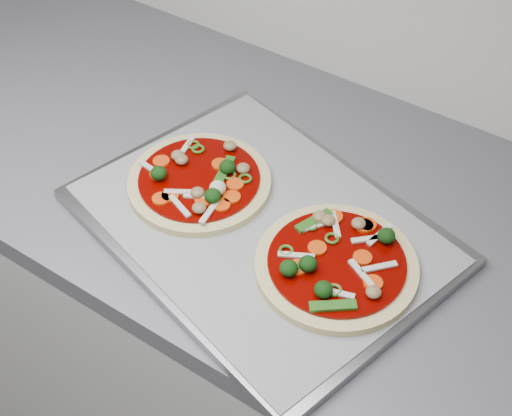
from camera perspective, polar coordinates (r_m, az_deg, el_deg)
The scene contains 4 objects.
baking_tray at distance 0.99m, azimuth 0.36°, elevation -1.52°, with size 0.50×0.37×0.02m, color gray.
parchment at distance 0.99m, azimuth 0.36°, elevation -1.16°, with size 0.47×0.34×0.00m, color gray.
pizza_left at distance 1.04m, azimuth -4.51°, elevation 2.18°, with size 0.28×0.28×0.04m.
pizza_right at distance 0.93m, azimuth 6.41°, elevation -4.40°, with size 0.26×0.26×0.04m.
Camera 1 is at (-0.11, 0.65, 1.64)m, focal length 50.00 mm.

